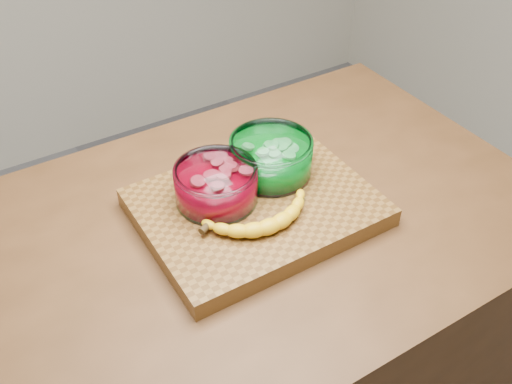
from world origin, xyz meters
TOP-DOWN VIEW (x-y plane):
  - counter at (0.00, 0.00)m, footprint 1.20×0.80m
  - cutting_board at (0.00, 0.00)m, footprint 0.45×0.35m
  - bowl_red at (-0.07, 0.04)m, footprint 0.16×0.16m
  - bowl_green at (0.07, 0.06)m, footprint 0.17×0.17m
  - banana at (-0.02, -0.06)m, footprint 0.25×0.12m

SIDE VIEW (x-z plane):
  - counter at x=0.00m, z-range 0.00..0.90m
  - cutting_board at x=0.00m, z-range 0.90..0.94m
  - banana at x=-0.02m, z-range 0.94..0.97m
  - bowl_red at x=-0.07m, z-range 0.94..1.01m
  - bowl_green at x=0.07m, z-range 0.94..1.02m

